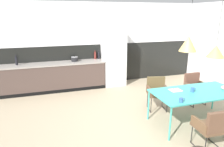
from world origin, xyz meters
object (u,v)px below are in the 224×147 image
at_px(refrigerator_column, 113,57).
at_px(dining_table, 197,93).
at_px(armchair_head_of_table, 157,89).
at_px(pendant_lamp_over_table_near, 188,43).
at_px(cooking_pot, 75,59).
at_px(armchair_far_side, 194,85).
at_px(mug_short_terracotta, 181,100).
at_px(armchair_corner_seat, 213,125).
at_px(bottle_spice_small, 99,55).
at_px(mug_wide_latte, 193,90).
at_px(pendant_lamp_over_table_far, 216,51).
at_px(bottle_wine_green, 16,61).
at_px(bottle_oil_tall, 95,56).
at_px(open_book, 175,90).

xyz_separation_m(refrigerator_column, dining_table, (0.89, -3.07, -0.27)).
bearing_deg(armchair_head_of_table, pendant_lamp_over_table_near, 107.23).
bearing_deg(armchair_head_of_table, cooking_pot, -37.81).
xyz_separation_m(armchair_head_of_table, armchair_far_side, (1.13, -0.01, -0.00)).
relative_size(armchair_head_of_table, cooking_pot, 3.66).
bearing_deg(mug_short_terracotta, armchair_head_of_table, 79.79).
relative_size(armchair_corner_seat, pendant_lamp_over_table_near, 0.76).
xyz_separation_m(mug_short_terracotta, bottle_spice_small, (-0.68, 3.65, 0.23)).
relative_size(dining_table, armchair_corner_seat, 2.39).
bearing_deg(mug_wide_latte, armchair_far_side, 48.35).
bearing_deg(mug_wide_latte, pendant_lamp_over_table_near, -168.59).
xyz_separation_m(armchair_far_side, pendant_lamp_over_table_far, (-0.31, -0.89, 1.07)).
distance_m(dining_table, pendant_lamp_over_table_far, 0.97).
bearing_deg(dining_table, armchair_corner_seat, -112.45).
height_order(mug_wide_latte, cooking_pot, cooking_pot).
xyz_separation_m(dining_table, cooking_pot, (-2.18, 3.13, 0.26)).
relative_size(mug_wide_latte, bottle_wine_green, 0.43).
distance_m(armchair_corner_seat, bottle_oil_tall, 4.38).
bearing_deg(cooking_pot, bottle_wine_green, 179.61).
height_order(open_book, bottle_spice_small, bottle_spice_small).
bearing_deg(refrigerator_column, mug_short_terracotta, -86.33).
xyz_separation_m(open_book, pendant_lamp_over_table_far, (0.78, -0.18, 0.85)).
bearing_deg(refrigerator_column, cooking_pot, 177.21).
bearing_deg(armchair_far_side, armchair_corner_seat, 57.70).
height_order(armchair_corner_seat, pendant_lamp_over_table_near, pendant_lamp_over_table_near).
bearing_deg(mug_wide_latte, pendant_lamp_over_table_far, 1.13).
distance_m(refrigerator_column, cooking_pot, 1.29).
height_order(armchair_corner_seat, mug_wide_latte, mug_wide_latte).
height_order(refrigerator_column, cooking_pot, refrigerator_column).
distance_m(mug_wide_latte, mug_short_terracotta, 0.69).
xyz_separation_m(bottle_wine_green, pendant_lamp_over_table_far, (4.28, -3.12, 0.57)).
relative_size(refrigerator_column, armchair_corner_seat, 2.41).
xyz_separation_m(bottle_wine_green, bottle_oil_tall, (2.43, 0.16, -0.01)).
relative_size(armchair_far_side, open_book, 3.35).
xyz_separation_m(refrigerator_column, armchair_head_of_table, (0.45, -2.15, -0.44)).
relative_size(refrigerator_column, bottle_wine_green, 6.35).
bearing_deg(bottle_oil_tall, open_book, -70.88).
xyz_separation_m(open_book, pendant_lamp_over_table_near, (0.01, -0.25, 1.05)).
distance_m(dining_table, mug_wide_latte, 0.14).
bearing_deg(bottle_wine_green, pendant_lamp_over_table_near, -42.18).
distance_m(armchair_head_of_table, bottle_wine_green, 4.14).
bearing_deg(pendant_lamp_over_table_far, armchair_head_of_table, 132.44).
distance_m(bottle_spice_small, pendant_lamp_over_table_near, 3.54).
xyz_separation_m(refrigerator_column, pendant_lamp_over_table_near, (0.51, -3.11, 0.83)).
height_order(cooking_pot, bottle_wine_green, bottle_wine_green).
bearing_deg(mug_wide_latte, armchair_corner_seat, -106.29).
bearing_deg(dining_table, bottle_oil_tall, 113.96).
xyz_separation_m(refrigerator_column, armchair_corner_seat, (0.51, -3.99, -0.46)).
xyz_separation_m(mug_wide_latte, bottle_spice_small, (-1.25, 3.26, 0.23)).
height_order(armchair_far_side, pendant_lamp_over_table_near, pendant_lamp_over_table_near).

